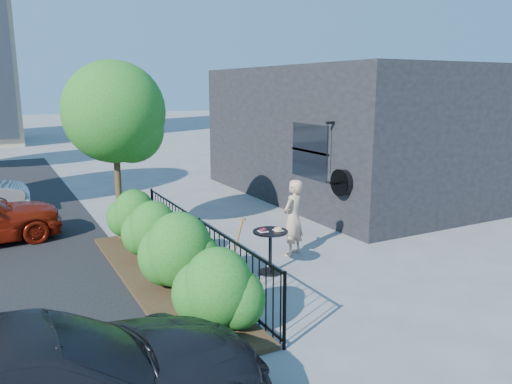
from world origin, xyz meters
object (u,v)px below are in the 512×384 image
patio_tree (118,118)px  woman (293,218)px  shovel (233,259)px  cafe_table (270,244)px

patio_tree → woman: (2.87, -2.55, -1.97)m
patio_tree → shovel: bearing=-74.9°
patio_tree → cafe_table: bearing=-59.0°
patio_tree → shovel: (0.98, -3.64, -2.20)m
patio_tree → cafe_table: (1.95, -3.25, -2.19)m
patio_tree → shovel: 4.37m
cafe_table → woman: 1.18m
shovel → patio_tree: bearing=105.1°
woman → shovel: bearing=3.2°
patio_tree → shovel: size_ratio=3.04×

